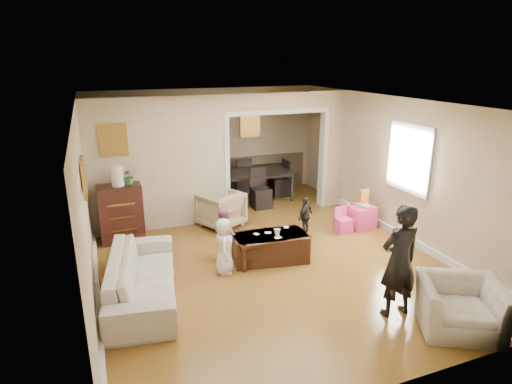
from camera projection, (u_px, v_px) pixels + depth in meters
name	position (u px, v px, depth m)	size (l,w,h in m)	color
floor	(260.00, 252.00, 7.55)	(7.00, 7.00, 0.00)	olive
partition_left	(160.00, 164.00, 8.28)	(2.75, 0.18, 2.60)	#BEB18B
partition_right	(333.00, 149.00, 9.61)	(0.55, 0.18, 2.60)	#BEB18B
partition_header	(278.00, 101.00, 8.80)	(2.22, 0.18, 0.35)	#BEB18B
window_pane	(410.00, 158.00, 7.67)	(0.03, 0.95, 1.10)	white
framed_art_partition	(113.00, 140.00, 7.74)	(0.45, 0.03, 0.55)	brown
framed_art_sofa_wall	(84.00, 177.00, 5.54)	(0.03, 0.55, 0.40)	brown
framed_art_alcove	(250.00, 125.00, 10.47)	(0.45, 0.03, 0.55)	brown
sofa	(143.00, 276.00, 6.03)	(2.25, 0.88, 0.66)	beige
armchair_back	(221.00, 209.00, 8.62)	(0.76, 0.78, 0.71)	tan
armchair_front	(460.00, 306.00, 5.33)	(0.97, 0.85, 0.63)	beige
dresser	(121.00, 213.00, 7.87)	(0.78, 0.44, 1.07)	#35150F
table_lamp	(117.00, 176.00, 7.66)	(0.22, 0.22, 0.36)	#FDEBCE
potted_plant	(129.00, 176.00, 7.73)	(0.29, 0.25, 0.32)	#356B2F
coffee_table	(270.00, 247.00, 7.19)	(1.23, 0.61, 0.46)	#381A11
coffee_cup	(277.00, 232.00, 7.10)	(0.11, 0.11, 0.10)	silver
play_table	(360.00, 217.00, 8.56)	(0.47, 0.47, 0.46)	#E93D7F
cereal_box	(364.00, 197.00, 8.58)	(0.20, 0.07, 0.30)	yellow
cyan_cup	(359.00, 206.00, 8.40)	(0.08, 0.08, 0.08)	#2ABAD3
toy_block	(353.00, 204.00, 8.55)	(0.08, 0.06, 0.05)	red
play_bowl	(367.00, 207.00, 8.40)	(0.20, 0.20, 0.05)	silver
dining_table	(251.00, 185.00, 10.24)	(1.99, 1.11, 0.70)	black
adult_person	(399.00, 261.00, 5.50)	(0.57, 0.37, 1.55)	black
child_kneel_a	(224.00, 246.00, 6.70)	(0.44, 0.29, 0.91)	white
child_kneel_b	(225.00, 234.00, 7.14)	(0.45, 0.35, 0.93)	#CD8098
child_toddler	(305.00, 216.00, 8.18)	(0.45, 0.19, 0.76)	black
craft_papers	(274.00, 233.00, 7.19)	(0.70, 0.48, 0.00)	white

